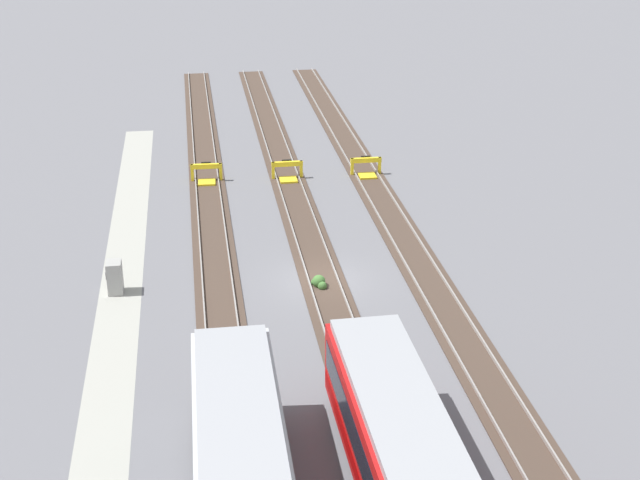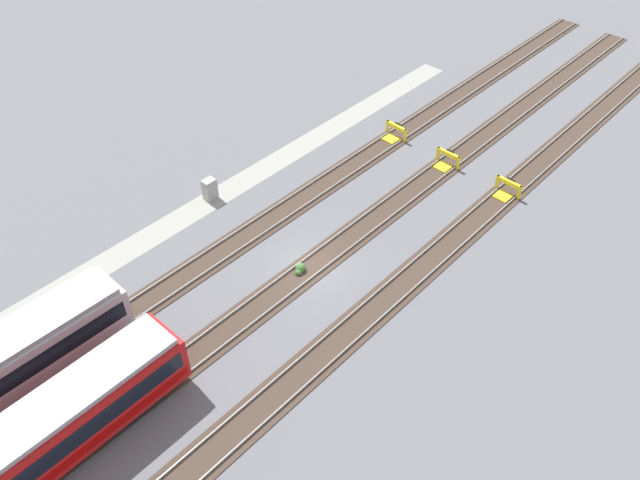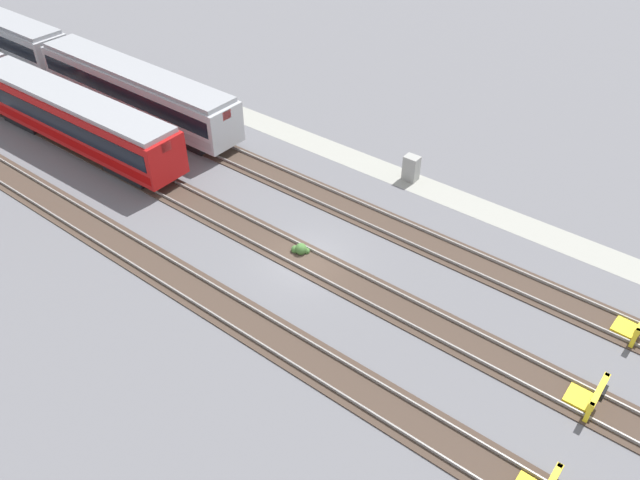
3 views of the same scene
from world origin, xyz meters
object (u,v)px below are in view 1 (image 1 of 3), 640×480
Objects in this scene: bumper_stop_middle_track at (367,168)px; bumper_stop_nearest_track at (207,175)px; electrical_cabinet at (115,277)px; bumper_stop_near_inner_track at (288,172)px; weed_clump at (319,282)px.

bumper_stop_nearest_track is at bearing -91.74° from bumper_stop_middle_track.
bumper_stop_near_inner_track is at bearing 145.48° from electrical_cabinet.
bumper_stop_nearest_track reaches higher than weed_clump.
electrical_cabinet reaches higher than weed_clump.
weed_clump is at bearing -19.41° from bumper_stop_middle_track.
electrical_cabinet is 9.71m from weed_clump.
bumper_stop_near_inner_track is at bearing 178.96° from weed_clump.
bumper_stop_nearest_track is at bearing -93.33° from bumper_stop_near_inner_track.
electrical_cabinet is (14.43, -15.05, 0.29)m from bumper_stop_middle_track.
weed_clump is at bearing -1.04° from bumper_stop_near_inner_track.
bumper_stop_near_inner_track is (0.30, 5.13, 0.00)m from bumper_stop_nearest_track.
bumper_stop_nearest_track is 1.26× the size of electrical_cabinet.
bumper_stop_near_inner_track is 5.12m from bumper_stop_middle_track.
bumper_stop_near_inner_track is 17.53m from electrical_cabinet.
bumper_stop_middle_track is at bearing 88.26° from bumper_stop_nearest_track.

